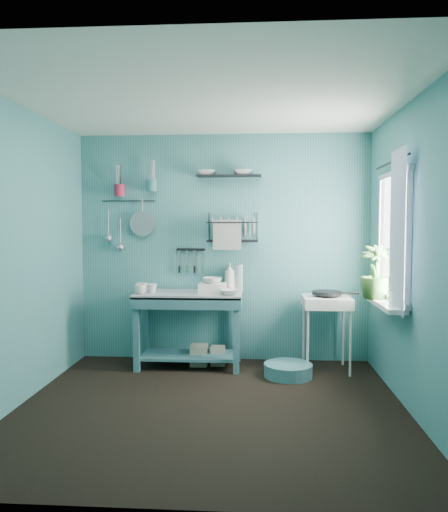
# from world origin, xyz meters

# --- Properties ---
(floor) EXTENTS (3.20, 3.20, 0.00)m
(floor) POSITION_xyz_m (0.00, 0.00, 0.00)
(floor) COLOR black
(floor) RESTS_ON ground
(ceiling) EXTENTS (3.20, 3.20, 0.00)m
(ceiling) POSITION_xyz_m (0.00, 0.00, 2.50)
(ceiling) COLOR silver
(ceiling) RESTS_ON ground
(wall_back) EXTENTS (3.20, 0.00, 3.20)m
(wall_back) POSITION_xyz_m (0.00, 1.50, 1.25)
(wall_back) COLOR teal
(wall_back) RESTS_ON ground
(wall_front) EXTENTS (3.20, 0.00, 3.20)m
(wall_front) POSITION_xyz_m (0.00, -1.50, 1.25)
(wall_front) COLOR teal
(wall_front) RESTS_ON ground
(wall_left) EXTENTS (0.00, 3.00, 3.00)m
(wall_left) POSITION_xyz_m (-1.60, 0.00, 1.25)
(wall_left) COLOR teal
(wall_left) RESTS_ON ground
(wall_right) EXTENTS (0.00, 3.00, 3.00)m
(wall_right) POSITION_xyz_m (1.60, 0.00, 1.25)
(wall_right) COLOR teal
(wall_right) RESTS_ON ground
(work_counter) EXTENTS (1.18, 0.69, 0.79)m
(work_counter) POSITION_xyz_m (-0.34, 1.17, 0.40)
(work_counter) COLOR #32626A
(work_counter) RESTS_ON floor
(mug_left) EXTENTS (0.12, 0.12, 0.10)m
(mug_left) POSITION_xyz_m (-0.82, 1.01, 0.84)
(mug_left) COLOR silver
(mug_left) RESTS_ON work_counter
(mug_mid) EXTENTS (0.14, 0.14, 0.09)m
(mug_mid) POSITION_xyz_m (-0.72, 1.11, 0.84)
(mug_mid) COLOR silver
(mug_mid) RESTS_ON work_counter
(mug_right) EXTENTS (0.17, 0.17, 0.10)m
(mug_right) POSITION_xyz_m (-0.84, 1.17, 0.84)
(mug_right) COLOR silver
(mug_right) RESTS_ON work_counter
(wash_tub) EXTENTS (0.28, 0.22, 0.10)m
(wash_tub) POSITION_xyz_m (-0.09, 1.15, 0.84)
(wash_tub) COLOR silver
(wash_tub) RESTS_ON work_counter
(tub_bowl) EXTENTS (0.20, 0.19, 0.06)m
(tub_bowl) POSITION_xyz_m (-0.09, 1.15, 0.92)
(tub_bowl) COLOR silver
(tub_bowl) RESTS_ON wash_tub
(soap_bottle) EXTENTS (0.11, 0.12, 0.30)m
(soap_bottle) POSITION_xyz_m (0.08, 1.37, 0.94)
(soap_bottle) COLOR silver
(soap_bottle) RESTS_ON work_counter
(water_bottle) EXTENTS (0.09, 0.09, 0.28)m
(water_bottle) POSITION_xyz_m (0.18, 1.39, 0.93)
(water_bottle) COLOR #9EA8B0
(water_bottle) RESTS_ON work_counter
(counter_bowl) EXTENTS (0.22, 0.22, 0.05)m
(counter_bowl) POSITION_xyz_m (0.11, 1.02, 0.82)
(counter_bowl) COLOR silver
(counter_bowl) RESTS_ON work_counter
(hotplate_stand) EXTENTS (0.51, 0.51, 0.77)m
(hotplate_stand) POSITION_xyz_m (1.09, 1.13, 0.38)
(hotplate_stand) COLOR silver
(hotplate_stand) RESTS_ON floor
(frying_pan) EXTENTS (0.30, 0.30, 0.03)m
(frying_pan) POSITION_xyz_m (1.09, 1.13, 0.81)
(frying_pan) COLOR black
(frying_pan) RESTS_ON hotplate_stand
(knife_strip) EXTENTS (0.32, 0.03, 0.03)m
(knife_strip) POSITION_xyz_m (-0.36, 1.47, 1.23)
(knife_strip) COLOR black
(knife_strip) RESTS_ON wall_back
(dish_rack) EXTENTS (0.57, 0.30, 0.32)m
(dish_rack) POSITION_xyz_m (0.11, 1.37, 1.48)
(dish_rack) COLOR black
(dish_rack) RESTS_ON wall_back
(upper_shelf) EXTENTS (0.70, 0.19, 0.01)m
(upper_shelf) POSITION_xyz_m (0.07, 1.40, 2.03)
(upper_shelf) COLOR black
(upper_shelf) RESTS_ON wall_back
(shelf_bowl_left) EXTENTS (0.22, 0.22, 0.05)m
(shelf_bowl_left) POSITION_xyz_m (-0.18, 1.40, 2.02)
(shelf_bowl_left) COLOR silver
(shelf_bowl_left) RESTS_ON upper_shelf
(shelf_bowl_right) EXTENTS (0.23, 0.23, 0.05)m
(shelf_bowl_right) POSITION_xyz_m (0.22, 1.40, 2.03)
(shelf_bowl_right) COLOR silver
(shelf_bowl_right) RESTS_ON upper_shelf
(utensil_cup_magenta) EXTENTS (0.11, 0.11, 0.13)m
(utensil_cup_magenta) POSITION_xyz_m (-1.14, 1.42, 1.89)
(utensil_cup_magenta) COLOR #AD2039
(utensil_cup_magenta) RESTS_ON wall_back
(utensil_cup_teal) EXTENTS (0.11, 0.11, 0.13)m
(utensil_cup_teal) POSITION_xyz_m (-0.78, 1.42, 1.94)
(utensil_cup_teal) COLOR #3B7C77
(utensil_cup_teal) RESTS_ON wall_back
(colander) EXTENTS (0.28, 0.03, 0.28)m
(colander) POSITION_xyz_m (-0.90, 1.45, 1.52)
(colander) COLOR #9EA0A6
(colander) RESTS_ON wall_back
(ladle_outer) EXTENTS (0.01, 0.01, 0.30)m
(ladle_outer) POSITION_xyz_m (-1.29, 1.46, 1.52)
(ladle_outer) COLOR #9EA0A6
(ladle_outer) RESTS_ON wall_back
(ladle_inner) EXTENTS (0.01, 0.01, 0.30)m
(ladle_inner) POSITION_xyz_m (-1.15, 1.46, 1.43)
(ladle_inner) COLOR #9EA0A6
(ladle_inner) RESTS_ON wall_back
(hook_rail) EXTENTS (0.60, 0.01, 0.01)m
(hook_rail) POSITION_xyz_m (-1.06, 1.47, 1.77)
(hook_rail) COLOR black
(hook_rail) RESTS_ON wall_back
(window_glass) EXTENTS (0.00, 1.10, 1.10)m
(window_glass) POSITION_xyz_m (1.59, 0.45, 1.40)
(window_glass) COLOR white
(window_glass) RESTS_ON wall_right
(windowsill) EXTENTS (0.16, 0.95, 0.04)m
(windowsill) POSITION_xyz_m (1.50, 0.45, 0.81)
(windowsill) COLOR silver
(windowsill) RESTS_ON wall_right
(curtain) EXTENTS (0.00, 1.35, 1.35)m
(curtain) POSITION_xyz_m (1.52, 0.15, 1.45)
(curtain) COLOR white
(curtain) RESTS_ON wall_right
(curtain_rod) EXTENTS (0.02, 1.05, 0.02)m
(curtain_rod) POSITION_xyz_m (1.54, 0.45, 2.05)
(curtain_rod) COLOR black
(curtain_rod) RESTS_ON wall_right
(potted_plant) EXTENTS (0.32, 0.32, 0.49)m
(potted_plant) POSITION_xyz_m (1.45, 0.59, 1.08)
(potted_plant) COLOR #376729
(potted_plant) RESTS_ON windowsill
(storage_tin_large) EXTENTS (0.18, 0.18, 0.22)m
(storage_tin_large) POSITION_xyz_m (-0.24, 1.22, 0.11)
(storage_tin_large) COLOR gray
(storage_tin_large) RESTS_ON floor
(storage_tin_small) EXTENTS (0.15, 0.15, 0.20)m
(storage_tin_small) POSITION_xyz_m (-0.04, 1.25, 0.10)
(storage_tin_small) COLOR gray
(storage_tin_small) RESTS_ON floor
(floor_basin) EXTENTS (0.48, 0.48, 0.13)m
(floor_basin) POSITION_xyz_m (0.69, 0.87, 0.07)
(floor_basin) COLOR teal
(floor_basin) RESTS_ON floor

